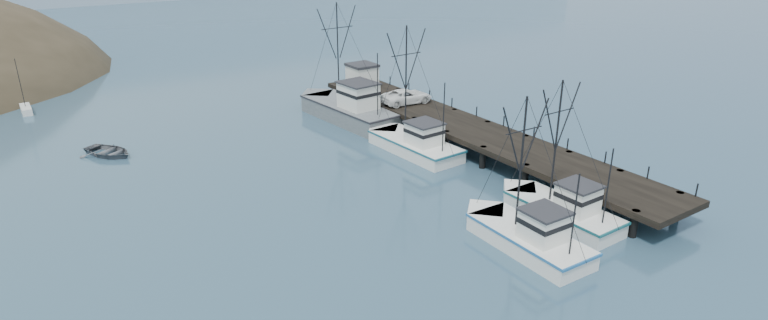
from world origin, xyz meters
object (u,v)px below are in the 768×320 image
Objects in this scene: pier at (467,129)px; work_vessel at (347,109)px; trawler_far at (412,143)px; pier_shed at (362,75)px; motorboat at (109,155)px; trawler_near at (559,209)px; trawler_mid at (525,236)px; pickup_truck at (407,96)px.

work_vessel is (-5.28, 13.61, -0.46)m from pier.
pier_shed is (4.66, 16.24, 2.60)m from trawler_far.
pier is 33.67m from motorboat.
pier_shed is 0.62× the size of motorboat.
work_vessel is (-0.51, 29.03, 0.41)m from trawler_near.
trawler_far reaches higher than motorboat.
pier_shed reaches higher than motorboat.
trawler_mid is 36.09m from pier_shed.
pier_shed reaches higher than pier.
work_vessel is 24.14m from motorboat.
pier_shed is 8.44m from pickup_truck.
trawler_mid is 0.88× the size of trawler_far.
trawler_near is 25.48m from pickup_truck.
trawler_mid reaches higher than pickup_truck.
trawler_near reaches higher than pickup_truck.
trawler_far is at bearing -89.76° from work_vessel.
trawler_far reaches higher than pickup_truck.
work_vessel reaches higher than trawler_near.
trawler_mid is 19.10m from trawler_far.
pickup_truck is at bearing -38.63° from work_vessel.
pier_shed is at bearing 82.83° from trawler_near.
trawler_mid is (-9.73, -16.81, -0.87)m from pier.
pier is 8.51× the size of motorboat.
pier is 14.61m from work_vessel.
trawler_far is 2.31× the size of motorboat.
pickup_truck reaches higher than motorboat.
pier is 16.16m from trawler_near.
pickup_truck is (5.04, -4.02, 1.55)m from work_vessel.
trawler_near is at bearing -97.17° from pier_shed.
trawler_mid is 2.03× the size of motorboat.
trawler_mid is at bearing -89.37° from motorboat.
pickup_truck is (4.53, 25.00, 1.96)m from trawler_near.
pier_shed is (-0.57, 18.00, 1.73)m from pier.
pier is 3.68× the size of trawler_far.
pickup_truck is at bearing 57.52° from trawler_far.
pier is 9.65m from pickup_truck.
trawler_far is at bearing 91.53° from trawler_near.
pier is at bearing -18.57° from trawler_far.
pickup_truck is at bearing 91.45° from pier.
trawler_near is 29.03m from work_vessel.
pier_shed is 0.57× the size of pickup_truck.
trawler_near is at bearing 15.71° from trawler_mid.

